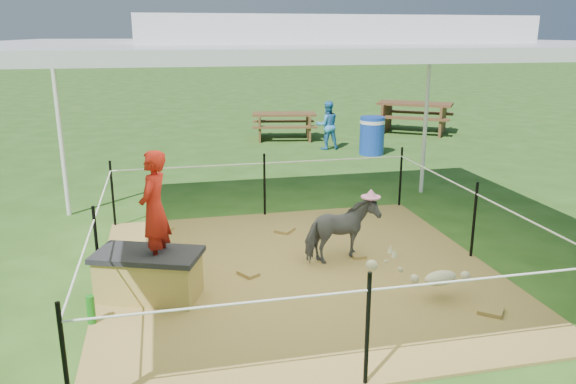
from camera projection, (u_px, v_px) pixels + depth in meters
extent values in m
plane|color=#2D5919|center=(299.00, 274.00, 6.67)|extent=(90.00, 90.00, 0.00)
cube|color=brown|center=(299.00, 273.00, 6.66)|extent=(4.60, 4.60, 0.03)
cylinder|color=silver|center=(60.00, 133.00, 8.49)|extent=(0.07, 0.07, 2.60)
cylinder|color=silver|center=(426.00, 120.00, 9.76)|extent=(0.07, 0.07, 2.60)
cube|color=white|center=(300.00, 45.00, 5.95)|extent=(6.30, 6.30, 0.08)
cube|color=white|center=(300.00, 30.00, 5.91)|extent=(3.30, 3.30, 0.22)
cylinder|color=black|center=(113.00, 194.00, 8.17)|extent=(0.04, 0.04, 1.00)
cylinder|color=black|center=(265.00, 185.00, 8.64)|extent=(0.04, 0.04, 1.00)
cylinder|color=black|center=(401.00, 177.00, 9.12)|extent=(0.04, 0.04, 1.00)
cylinder|color=black|center=(97.00, 250.00, 6.05)|extent=(0.04, 0.04, 1.00)
cylinder|color=black|center=(474.00, 221.00, 7.01)|extent=(0.04, 0.04, 1.00)
cylinder|color=black|center=(65.00, 367.00, 3.94)|extent=(0.04, 0.04, 1.00)
cylinder|color=black|center=(367.00, 331.00, 4.42)|extent=(0.04, 0.04, 1.00)
cylinder|color=white|center=(264.00, 163.00, 8.55)|extent=(4.50, 0.02, 0.02)
cylinder|color=white|center=(369.00, 290.00, 4.32)|extent=(4.50, 0.02, 0.02)
cylinder|color=white|center=(477.00, 194.00, 6.91)|extent=(0.02, 4.50, 0.02)
cylinder|color=white|center=(94.00, 220.00, 5.96)|extent=(0.02, 4.50, 0.02)
cube|color=#A78D3C|center=(149.00, 277.00, 5.96)|extent=(1.15, 0.85, 0.46)
cube|color=black|center=(147.00, 255.00, 5.89)|extent=(1.23, 0.93, 0.06)
imported|color=red|center=(154.00, 200.00, 5.75)|extent=(0.44, 0.53, 1.24)
cylinder|color=#1B791B|center=(91.00, 310.00, 5.44)|extent=(0.10, 0.10, 0.29)
imported|color=#4C4C51|center=(342.00, 231.00, 6.89)|extent=(1.01, 0.67, 0.78)
cylinder|color=#FF93C9|center=(342.00, 196.00, 6.77)|extent=(0.24, 0.24, 0.11)
cylinder|color=#173FAE|center=(372.00, 136.00, 13.15)|extent=(0.72, 0.72, 0.89)
cube|color=#55371D|center=(284.00, 126.00, 15.12)|extent=(1.88, 1.51, 0.70)
cube|color=#53341C|center=(414.00, 117.00, 16.12)|extent=(2.54, 2.37, 0.86)
imported|color=#388BD4|center=(327.00, 125.00, 13.72)|extent=(0.58, 0.46, 1.18)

